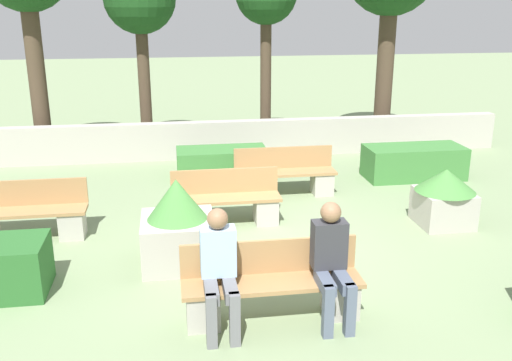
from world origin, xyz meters
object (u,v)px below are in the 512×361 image
object	(u,v)px
bench_right_side	(285,177)
planter_corner_right	(444,195)
bench_left_side	(226,204)
tree_center_left	(140,2)
bench_front	(272,290)
bench_back	(28,218)
person_seated_man	(219,265)
planter_corner_left	(178,226)
person_seated_woman	(332,257)

from	to	relation	value
bench_right_side	planter_corner_right	distance (m)	2.86
planter_corner_right	bench_left_side	bearing A→B (deg)	170.91
planter_corner_right	tree_center_left	size ratio (longest dim) A/B	0.22
bench_front	bench_back	distance (m)	4.25
person_seated_man	planter_corner_right	bearing A→B (deg)	33.34
planter_corner_right	person_seated_man	bearing A→B (deg)	-146.66
planter_corner_left	bench_front	bearing A→B (deg)	-57.20
person_seated_woman	planter_corner_right	size ratio (longest dim) A/B	1.44
bench_left_side	bench_back	distance (m)	3.00
bench_left_side	person_seated_woman	xyz separation A→B (m)	(0.85, -3.05, 0.43)
bench_left_side	bench_right_side	bearing A→B (deg)	46.14
bench_left_side	planter_corner_right	bearing A→B (deg)	-9.11
tree_center_left	person_seated_man	bearing A→B (deg)	-83.19
bench_left_side	person_seated_woman	world-z (taller)	person_seated_woman
tree_center_left	planter_corner_left	bearing A→B (deg)	-84.92
bench_left_side	bench_right_side	size ratio (longest dim) A/B	0.94
planter_corner_left	tree_center_left	size ratio (longest dim) A/B	0.28
bench_right_side	bench_left_side	bearing A→B (deg)	-138.64
bench_left_side	tree_center_left	world-z (taller)	tree_center_left
bench_front	tree_center_left	xyz separation A→B (m)	(-1.60, 8.26, 3.08)
bench_front	bench_back	xyz separation A→B (m)	(-3.21, 2.78, -0.01)
person_seated_woman	planter_corner_right	distance (m)	3.60
bench_left_side	bench_right_side	world-z (taller)	same
bench_front	planter_corner_left	size ratio (longest dim) A/B	1.68
bench_back	person_seated_woman	xyz separation A→B (m)	(3.85, -2.92, 0.43)
person_seated_man	person_seated_woman	distance (m)	1.23
bench_left_side	planter_corner_left	xyz separation A→B (m)	(-0.79, -1.35, 0.22)
bench_front	planter_corner_left	bearing A→B (deg)	122.80
bench_left_side	bench_right_side	xyz separation A→B (m)	(1.22, 1.27, 0.00)
person_seated_woman	planter_corner_left	distance (m)	2.37
bench_front	bench_right_side	xyz separation A→B (m)	(1.00, 4.18, -0.01)
bench_front	tree_center_left	world-z (taller)	tree_center_left
planter_corner_right	tree_center_left	distance (m)	8.15
bench_right_side	person_seated_woman	distance (m)	4.36
bench_front	bench_left_side	size ratio (longest dim) A/B	1.17
bench_back	person_seated_man	xyz separation A→B (m)	(2.61, -2.92, 0.43)
bench_right_side	tree_center_left	xyz separation A→B (m)	(-2.61, 4.08, 3.08)
planter_corner_right	planter_corner_left	bearing A→B (deg)	-169.19
bench_left_side	planter_corner_left	size ratio (longest dim) A/B	1.44
planter_corner_right	person_seated_woman	bearing A→B (deg)	-135.81
person_seated_man	bench_back	bearing A→B (deg)	131.85
person_seated_man	planter_corner_right	xyz separation A→B (m)	(3.81, 2.50, -0.26)
person_seated_woman	tree_center_left	world-z (taller)	tree_center_left
bench_right_side	planter_corner_left	world-z (taller)	planter_corner_left
bench_front	person_seated_woman	bearing A→B (deg)	-12.35
bench_left_side	tree_center_left	xyz separation A→B (m)	(-1.38, 5.35, 3.09)
bench_front	bench_right_side	world-z (taller)	same
bench_back	person_seated_man	distance (m)	3.94
bench_front	tree_center_left	distance (m)	8.96
person_seated_man	planter_corner_left	xyz separation A→B (m)	(-0.41, 1.70, -0.21)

